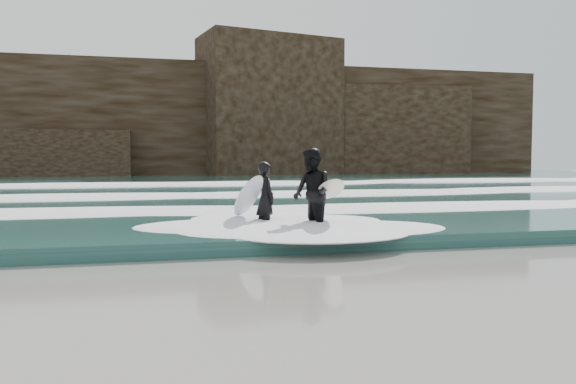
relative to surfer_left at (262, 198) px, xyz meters
name	(u,v)px	position (x,y,z in m)	size (l,w,h in m)	color
ground	(247,302)	(-1.32, -5.99, -0.85)	(120.00, 120.00, 0.00)	#817356
sea	(173,184)	(-1.32, 23.01, -0.70)	(90.00, 52.00, 0.30)	#1D4843
headland	(167,122)	(-1.32, 40.01, 4.15)	(70.00, 9.00, 10.00)	black
foam_near	(196,207)	(-1.32, 3.01, -0.45)	(60.00, 3.20, 0.20)	white
foam_mid	(183,192)	(-1.32, 10.01, -0.43)	(60.00, 4.00, 0.24)	white
foam_far	(175,182)	(-1.32, 19.01, -0.40)	(60.00, 4.80, 0.30)	white
surfer_left	(262,198)	(0.00, 0.00, 0.00)	(1.06, 1.70, 1.68)	black
surfer_right	(313,193)	(0.98, -0.91, 0.15)	(1.38, 2.17, 1.99)	black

